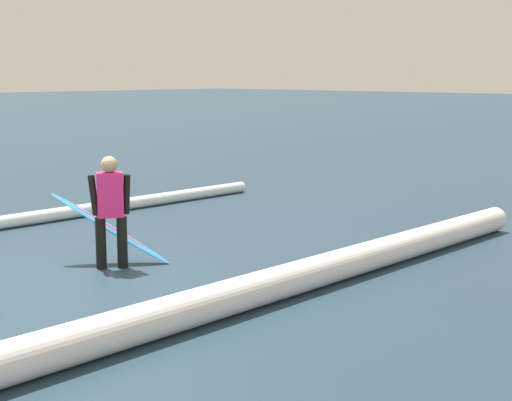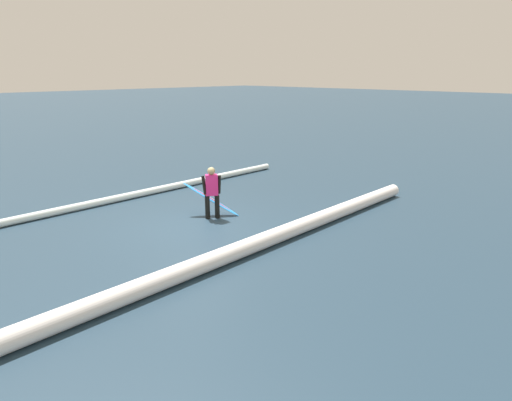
# 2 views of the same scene
# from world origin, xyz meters

# --- Properties ---
(ground_plane) EXTENTS (178.94, 178.94, 0.00)m
(ground_plane) POSITION_xyz_m (0.00, 0.00, 0.00)
(ground_plane) COLOR #213748
(surfer) EXTENTS (0.45, 0.40, 1.51)m
(surfer) POSITION_xyz_m (-0.74, -0.04, 0.84)
(surfer) COLOR black
(surfer) RESTS_ON ground_plane
(surfboard) EXTENTS (1.22, 1.48, 1.00)m
(surfboard) POSITION_xyz_m (-0.91, -0.29, 0.48)
(surfboard) COLOR #268CE5
(surfboard) RESTS_ON ground_plane
(wave_crest_foreground) EXTENTS (15.52, 0.41, 0.23)m
(wave_crest_foreground) POSITION_xyz_m (1.02, -3.54, 0.11)
(wave_crest_foreground) COLOR white
(wave_crest_foreground) RESTS_ON ground_plane
(wave_crest_midground) EXTENTS (17.81, 0.43, 0.39)m
(wave_crest_midground) POSITION_xyz_m (2.28, 2.55, 0.19)
(wave_crest_midground) COLOR white
(wave_crest_midground) RESTS_ON ground_plane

